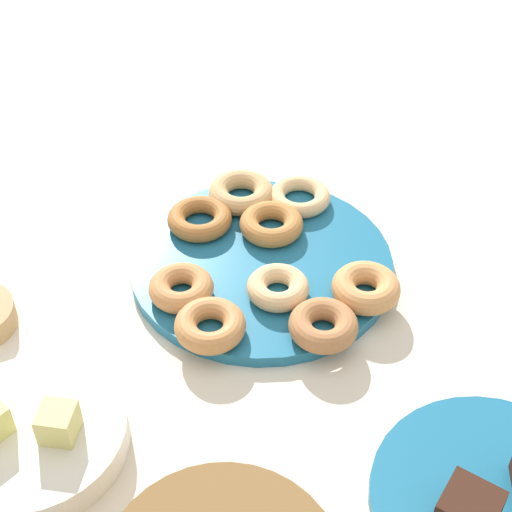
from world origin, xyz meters
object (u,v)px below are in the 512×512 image
(donut_5, at_px, (278,288))
(brownie_far, at_px, (469,510))
(donut_1, at_px, (366,288))
(donut_4, at_px, (200,219))
(donut_8, at_px, (210,325))
(donut_3, at_px, (323,325))
(fruit_bowl, at_px, (33,436))
(cake_plate, at_px, (498,504))
(donut_6, at_px, (241,193))
(donut_2, at_px, (181,288))
(donut_7, at_px, (300,197))
(donut_0, at_px, (272,224))
(melon_chunk_left, at_px, (58,423))
(donut_plate, at_px, (261,263))

(donut_5, height_order, brownie_far, brownie_far)
(donut_1, xyz_separation_m, donut_4, (0.24, -0.08, -0.00))
(donut_4, xyz_separation_m, brownie_far, (-0.37, 0.36, 0.01))
(donut_8, relative_size, brownie_far, 1.64)
(brownie_far, bearing_deg, donut_5, -46.89)
(donut_3, xyz_separation_m, fruit_bowl, (0.27, 0.22, -0.01))
(cake_plate, bearing_deg, donut_8, -23.07)
(donut_6, relative_size, donut_8, 1.09)
(donut_2, height_order, donut_7, donut_2)
(donut_0, relative_size, melon_chunk_left, 2.41)
(donut_3, distance_m, melon_chunk_left, 0.32)
(donut_1, relative_size, donut_8, 1.01)
(donut_4, height_order, fruit_bowl, donut_4)
(donut_4, relative_size, donut_6, 0.96)
(donut_3, xyz_separation_m, cake_plate, (-0.20, 0.17, -0.02))
(donut_6, relative_size, cake_plate, 0.37)
(donut_5, relative_size, brownie_far, 1.50)
(donut_6, xyz_separation_m, melon_chunk_left, (0.07, 0.44, 0.02))
(donut_3, relative_size, fruit_bowl, 0.42)
(donut_4, relative_size, fruit_bowl, 0.45)
(donut_1, height_order, donut_3, donut_1)
(melon_chunk_left, bearing_deg, donut_6, -99.45)
(donut_8, bearing_deg, donut_6, -83.41)
(donut_5, bearing_deg, donut_2, 14.59)
(donut_0, xyz_separation_m, fruit_bowl, (0.17, 0.38, -0.01))
(donut_1, distance_m, donut_4, 0.25)
(donut_7, bearing_deg, melon_chunk_left, 71.16)
(donut_5, xyz_separation_m, donut_6, (0.09, -0.18, 0.00))
(donut_1, bearing_deg, fruit_bowl, 43.26)
(donut_6, bearing_deg, donut_1, 142.34)
(donut_2, relative_size, donut_4, 0.91)
(fruit_bowl, bearing_deg, donut_7, -112.64)
(donut_plate, distance_m, donut_5, 0.07)
(donut_1, distance_m, donut_7, 0.20)
(donut_0, distance_m, fruit_bowl, 0.42)
(donut_0, height_order, cake_plate, donut_0)
(donut_5, height_order, donut_6, donut_6)
(donut_3, bearing_deg, donut_8, 13.70)
(melon_chunk_left, bearing_deg, cake_plate, -174.55)
(donut_plate, distance_m, fruit_bowl, 0.37)
(donut_1, height_order, melon_chunk_left, melon_chunk_left)
(donut_1, xyz_separation_m, donut_8, (0.17, 0.11, -0.00))
(donut_3, relative_size, donut_4, 0.93)
(donut_1, relative_size, donut_6, 0.93)
(donut_5, relative_size, fruit_bowl, 0.39)
(donut_4, distance_m, cake_plate, 0.52)
(donut_7, bearing_deg, donut_6, 9.90)
(donut_0, bearing_deg, fruit_bowl, 66.53)
(donut_plate, distance_m, brownie_far, 0.42)
(donut_plate, relative_size, donut_8, 4.07)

